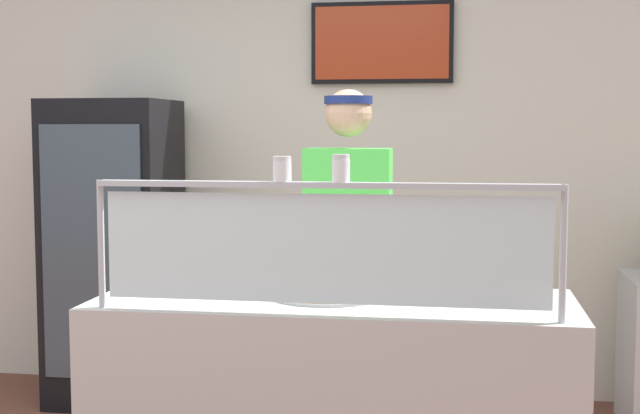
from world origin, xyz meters
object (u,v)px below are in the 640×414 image
worker_figure (349,259)px  pizza_server (334,287)px  parmesan_shaker (282,171)px  pizza_tray (328,291)px  pepper_flake_shaker (341,170)px  drink_fridge (114,252)px

worker_figure → pizza_server: bearing=-88.0°
parmesan_shaker → worker_figure: size_ratio=0.05×
pizza_tray → worker_figure: bearing=89.5°
pizza_tray → pepper_flake_shaker: 0.60m
pizza_tray → pepper_flake_shaker: pepper_flake_shaker is taller
pepper_flake_shaker → worker_figure: worker_figure is taller
parmesan_shaker → pepper_flake_shaker: pepper_flake_shaker is taller
parmesan_shaker → drink_fridge: size_ratio=0.05×
pepper_flake_shaker → parmesan_shaker: bearing=-180.0°
pizza_tray → drink_fridge: (-1.49, 1.52, -0.09)m
pizza_server → worker_figure: bearing=107.6°
pepper_flake_shaker → drink_fridge: 2.51m
pizza_tray → drink_fridge: drink_fridge is taller
pizza_tray → drink_fridge: bearing=134.4°
pizza_server → drink_fridge: (-1.51, 1.54, -0.11)m
pepper_flake_shaker → pizza_tray: bearing=105.7°
parmesan_shaker → worker_figure: worker_figure is taller
pizza_server → parmesan_shaker: (-0.13, -0.32, 0.46)m
drink_fridge → pepper_flake_shaker: bearing=-49.6°
parmesan_shaker → drink_fridge: bearing=126.6°
worker_figure → parmesan_shaker: bearing=-96.8°
worker_figure → drink_fridge: (-1.49, 0.93, -0.13)m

